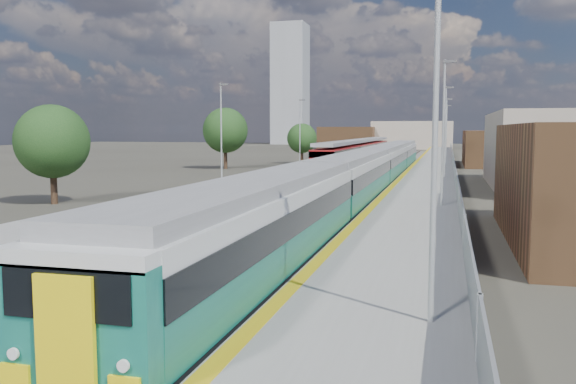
% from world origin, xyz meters
% --- Properties ---
extents(ground, '(320.00, 320.00, 0.00)m').
position_xyz_m(ground, '(0.00, 50.00, 0.00)').
color(ground, '#47443A').
rests_on(ground, ground).
extents(ballast_bed, '(10.50, 155.00, 0.06)m').
position_xyz_m(ballast_bed, '(-2.25, 52.50, 0.03)').
color(ballast_bed, '#565451').
rests_on(ballast_bed, ground).
extents(tracks, '(8.96, 160.00, 0.17)m').
position_xyz_m(tracks, '(-1.65, 54.18, 0.11)').
color(tracks, '#4C3323').
rests_on(tracks, ground).
extents(platform_right, '(4.70, 155.00, 8.52)m').
position_xyz_m(platform_right, '(5.28, 52.49, 0.54)').
color(platform_right, slate).
rests_on(platform_right, ground).
extents(platform_left, '(4.30, 155.00, 8.52)m').
position_xyz_m(platform_left, '(-9.05, 52.49, 0.52)').
color(platform_left, slate).
rests_on(platform_left, ground).
extents(buildings, '(72.00, 185.50, 40.00)m').
position_xyz_m(buildings, '(-18.12, 138.60, 10.70)').
color(buildings, brown).
rests_on(buildings, ground).
extents(green_train, '(2.67, 74.38, 2.94)m').
position_xyz_m(green_train, '(1.50, 34.21, 2.07)').
color(green_train, black).
rests_on(green_train, ground).
extents(red_train, '(2.70, 54.90, 3.41)m').
position_xyz_m(red_train, '(-5.50, 77.37, 2.02)').
color(red_train, black).
rests_on(red_train, ground).
extents(tree_a, '(4.88, 4.88, 6.62)m').
position_xyz_m(tree_a, '(-18.52, 24.55, 4.16)').
color(tree_a, '#382619').
rests_on(tree_a, ground).
extents(tree_b, '(5.67, 5.67, 7.69)m').
position_xyz_m(tree_b, '(-20.32, 61.85, 4.84)').
color(tree_b, '#382619').
rests_on(tree_b, ground).
extents(tree_c, '(4.31, 4.31, 5.84)m').
position_xyz_m(tree_c, '(-13.65, 75.52, 3.67)').
color(tree_c, '#382619').
rests_on(tree_c, ground).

